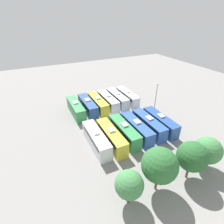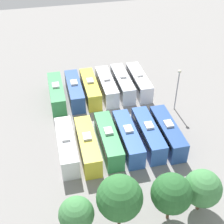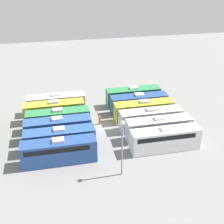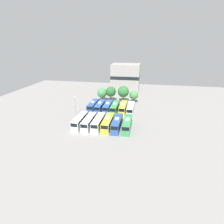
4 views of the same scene
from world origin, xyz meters
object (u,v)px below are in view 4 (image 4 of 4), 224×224
(worker_person, at_px, (112,117))
(tree_2, at_px, (123,92))
(bus_5, at_px, (127,124))
(bus_9, at_px, (115,107))
(bus_1, at_px, (89,122))
(tree_3, at_px, (134,95))
(depot_building, at_px, (126,78))
(bus_7, at_px, (100,106))
(tree_1, at_px, (111,92))
(bus_2, at_px, (98,122))
(bus_4, at_px, (117,123))
(tree_0, at_px, (102,93))
(bus_8, at_px, (108,107))
(bus_6, at_px, (93,106))
(bus_11, at_px, (131,109))
(light_pole, at_px, (75,103))
(bus_10, at_px, (123,108))
(bus_0, at_px, (80,121))
(bus_3, at_px, (108,123))

(worker_person, height_order, tree_2, tree_2)
(bus_5, relative_size, bus_9, 1.00)
(tree_2, bearing_deg, bus_1, -105.49)
(tree_3, height_order, depot_building, depot_building)
(bus_7, relative_size, tree_1, 1.46)
(bus_2, xyz_separation_m, bus_4, (6.10, 0.15, 0.00))
(worker_person, distance_m, tree_0, 22.06)
(bus_8, relative_size, worker_person, 6.30)
(bus_5, distance_m, bus_6, 21.65)
(tree_1, bearing_deg, bus_11, -52.09)
(light_pole, bearing_deg, bus_11, 19.82)
(bus_5, bearing_deg, bus_4, -177.88)
(bus_10, distance_m, light_pole, 19.04)
(bus_2, relative_size, bus_10, 1.00)
(bus_7, bearing_deg, bus_6, 174.27)
(bus_4, relative_size, bus_10, 1.00)
(bus_7, height_order, worker_person, bus_7)
(bus_0, height_order, tree_3, tree_3)
(bus_9, bearing_deg, tree_1, 107.69)
(bus_2, relative_size, bus_11, 1.00)
(bus_0, height_order, bus_4, same)
(worker_person, bearing_deg, bus_9, 91.58)
(bus_1, distance_m, depot_building, 48.93)
(bus_2, height_order, tree_1, tree_1)
(bus_7, relative_size, worker_person, 6.30)
(bus_5, distance_m, light_pole, 21.73)
(light_pole, distance_m, tree_2, 25.55)
(bus_2, height_order, bus_5, same)
(bus_5, xyz_separation_m, bus_11, (-0.16, 14.40, 0.00))
(bus_8, bearing_deg, worker_person, -66.10)
(bus_4, xyz_separation_m, tree_0, (-11.60, 27.74, 2.04))
(depot_building, bearing_deg, worker_person, -90.26)
(bus_7, relative_size, bus_9, 1.00)
(bus_2, height_order, bus_9, same)
(bus_10, bearing_deg, bus_0, -129.42)
(bus_11, bearing_deg, bus_2, -122.20)
(worker_person, relative_size, tree_1, 0.23)
(bus_7, bearing_deg, tree_2, 58.61)
(worker_person, bearing_deg, bus_2, -111.95)
(bus_9, distance_m, worker_person, 7.00)
(tree_3, bearing_deg, light_pole, -134.94)
(bus_2, xyz_separation_m, bus_11, (9.24, 14.68, 0.00))
(bus_2, relative_size, tree_0, 1.66)
(bus_5, relative_size, bus_8, 1.00)
(bus_1, distance_m, tree_2, 29.32)
(depot_building, bearing_deg, bus_3, -90.25)
(bus_8, xyz_separation_m, tree_1, (-1.34, 13.30, 2.76))
(bus_1, height_order, bus_4, same)
(bus_11, bearing_deg, bus_8, 178.16)
(bus_4, height_order, tree_2, tree_2)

